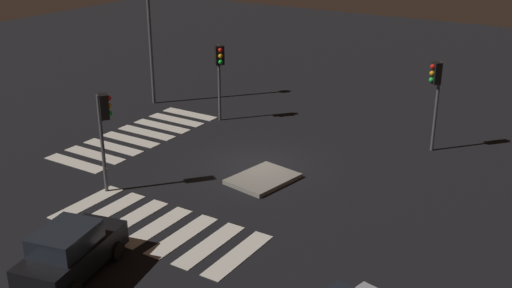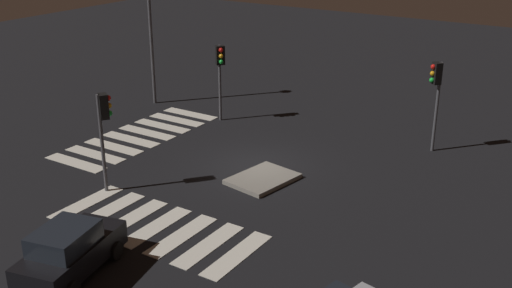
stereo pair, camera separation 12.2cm
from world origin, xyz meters
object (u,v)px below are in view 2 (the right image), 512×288
at_px(traffic_light_west, 436,85).
at_px(street_lamp, 149,7).
at_px(traffic_island, 263,179).
at_px(traffic_light_south, 220,64).
at_px(traffic_light_east, 104,118).
at_px(car_black, 70,251).

bearing_deg(traffic_light_west, street_lamp, -40.54).
bearing_deg(traffic_island, traffic_light_south, -131.85).
bearing_deg(traffic_light_south, traffic_island, -1.48).
bearing_deg(street_lamp, traffic_light_west, 94.38).
relative_size(traffic_light_east, street_lamp, 0.50).
distance_m(traffic_light_west, traffic_light_east, 14.33).
distance_m(traffic_island, street_lamp, 13.38).
relative_size(car_black, street_lamp, 0.50).
relative_size(traffic_island, traffic_light_south, 0.75).
height_order(traffic_island, traffic_light_east, traffic_light_east).
bearing_deg(car_black, traffic_island, -20.63).
distance_m(car_black, traffic_light_east, 6.33).
relative_size(traffic_light_west, traffic_light_south, 1.04).
xyz_separation_m(traffic_light_west, traffic_light_south, (1.71, -10.49, -0.12)).
xyz_separation_m(traffic_island, car_black, (8.92, -1.26, 0.72)).
height_order(traffic_island, car_black, car_black).
distance_m(traffic_light_south, street_lamp, 5.60).
distance_m(traffic_light_east, street_lamp, 11.83).
relative_size(traffic_island, car_black, 0.74).
height_order(car_black, street_lamp, street_lamp).
bearing_deg(car_black, street_lamp, 20.59).
bearing_deg(traffic_island, street_lamp, -117.89).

